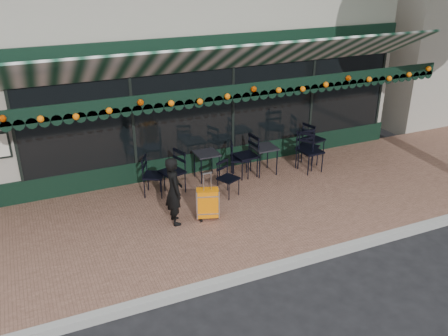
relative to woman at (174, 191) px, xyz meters
name	(u,v)px	position (x,y,z in m)	size (l,w,h in m)	color
ground	(255,274)	(0.77, -1.93, -0.83)	(80.00, 80.00, 0.00)	black
sidewalk	(210,216)	(0.77, 0.07, -0.76)	(18.00, 4.00, 0.15)	brown
curb	(257,273)	(0.77, -2.01, -0.76)	(18.00, 0.16, 0.15)	#9E9E99
restaurant_building	(133,56)	(0.77, 5.91, 1.44)	(12.00, 9.60, 4.50)	#A09A8B
woman	(174,191)	(0.00, 0.00, 0.00)	(0.50, 0.33, 1.37)	black
suitcase	(208,203)	(0.64, -0.12, -0.35)	(0.48, 0.36, 0.99)	orange
cafe_table_a	(264,149)	(2.67, 1.34, -0.08)	(0.55, 0.55, 0.67)	black
cafe_table_b	(207,155)	(1.31, 1.59, -0.10)	(0.53, 0.53, 0.65)	black
chair_a_left	(246,156)	(2.20, 1.38, -0.19)	(0.50, 0.50, 1.00)	black
chair_a_right	(313,140)	(4.30, 1.71, -0.21)	(0.47, 0.47, 0.95)	black
chair_a_front	(311,152)	(3.76, 1.00, -0.19)	(0.50, 0.50, 0.99)	black
chair_a_extra	(308,148)	(3.81, 1.23, -0.19)	(0.50, 0.50, 0.99)	black
chair_b_left	(172,172)	(0.36, 1.25, -0.20)	(0.48, 0.48, 0.96)	black
chair_b_right	(240,159)	(2.06, 1.40, -0.24)	(0.45, 0.45, 0.89)	black
chair_b_front	(228,179)	(1.42, 0.62, -0.29)	(0.40, 0.40, 0.79)	black
chair_solo	(154,176)	(-0.03, 1.30, -0.24)	(0.45, 0.45, 0.89)	black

